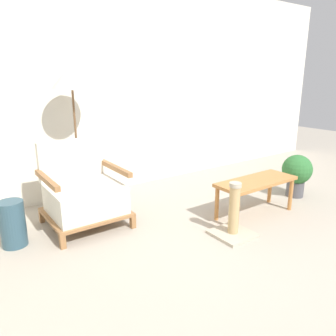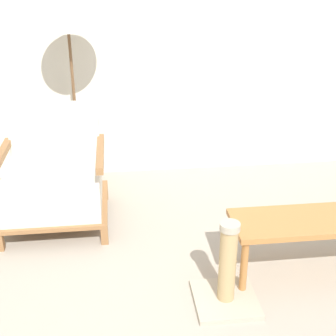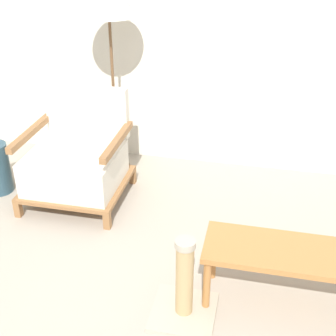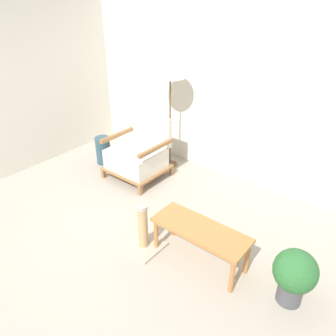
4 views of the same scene
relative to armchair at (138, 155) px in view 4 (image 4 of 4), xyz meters
name	(u,v)px [view 4 (image 4 of 4)]	position (x,y,z in m)	size (l,w,h in m)	color
ground_plane	(94,268)	(0.88, -1.59, -0.33)	(14.00, 14.00, 0.00)	#A89E8E
wall_back	(231,80)	(0.88, 0.85, 1.02)	(8.00, 0.06, 2.70)	silver
armchair	(138,155)	(0.00, 0.00, 0.00)	(0.76, 0.72, 0.84)	olive
floor_lamp	(170,70)	(0.15, 0.52, 1.10)	(0.46, 0.46, 1.60)	brown
coffee_table	(200,233)	(1.62, -0.86, 0.02)	(0.95, 0.37, 0.40)	#B2753D
vase	(103,150)	(-0.69, -0.06, -0.12)	(0.22, 0.22, 0.42)	#2D4C5B
potted_plant	(294,274)	(2.49, -0.77, -0.02)	(0.37, 0.37, 0.54)	#4C4C51
scratching_post	(143,235)	(1.06, -1.06, -0.16)	(0.37, 0.37, 0.53)	#B2A893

